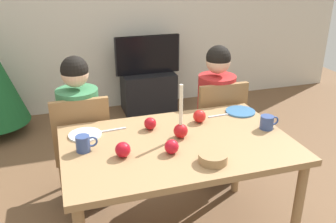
{
  "coord_description": "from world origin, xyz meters",
  "views": [
    {
      "loc": [
        -0.65,
        -1.89,
        1.8
      ],
      "look_at": [
        0.0,
        0.2,
        0.87
      ],
      "focal_mm": 39.26,
      "sensor_mm": 36.0,
      "label": 1
    }
  ],
  "objects_px": {
    "tv": "(148,55)",
    "person_left_child": "(81,135)",
    "chair_left": "(82,144)",
    "apple_far_edge": "(199,116)",
    "apple_near_candle": "(172,147)",
    "plate_right": "(240,112)",
    "apple_by_left_plate": "(123,150)",
    "dining_table": "(178,154)",
    "plate_left": "(85,135)",
    "person_right_child": "(215,118)",
    "candle_centerpiece": "(181,127)",
    "mug_right": "(267,122)",
    "chair_right": "(216,125)",
    "apple_by_right_mug": "(150,124)",
    "bowl_walnuts": "(213,158)",
    "tv_stand": "(149,92)",
    "mug_left": "(84,143)"
  },
  "relations": [
    {
      "from": "mug_right",
      "to": "apple_far_edge",
      "type": "bearing_deg",
      "value": 149.3
    },
    {
      "from": "apple_near_candle",
      "to": "candle_centerpiece",
      "type": "bearing_deg",
      "value": 56.46
    },
    {
      "from": "person_right_child",
      "to": "plate_right",
      "type": "relative_size",
      "value": 5.48
    },
    {
      "from": "tv",
      "to": "plate_right",
      "type": "bearing_deg",
      "value": -84.82
    },
    {
      "from": "person_left_child",
      "to": "person_right_child",
      "type": "relative_size",
      "value": 1.0
    },
    {
      "from": "mug_left",
      "to": "mug_right",
      "type": "bearing_deg",
      "value": -2.58
    },
    {
      "from": "tv_stand",
      "to": "apple_far_edge",
      "type": "relative_size",
      "value": 7.33
    },
    {
      "from": "chair_left",
      "to": "person_left_child",
      "type": "distance_m",
      "value": 0.07
    },
    {
      "from": "tv",
      "to": "apple_far_edge",
      "type": "height_order",
      "value": "tv"
    },
    {
      "from": "mug_left",
      "to": "mug_right",
      "type": "relative_size",
      "value": 0.97
    },
    {
      "from": "candle_centerpiece",
      "to": "mug_right",
      "type": "xyz_separation_m",
      "value": [
        0.58,
        -0.05,
        -0.03
      ]
    },
    {
      "from": "chair_left",
      "to": "mug_left",
      "type": "relative_size",
      "value": 7.07
    },
    {
      "from": "tv_stand",
      "to": "mug_left",
      "type": "relative_size",
      "value": 5.03
    },
    {
      "from": "dining_table",
      "to": "chair_left",
      "type": "xyz_separation_m",
      "value": [
        -0.54,
        0.61,
        -0.15
      ]
    },
    {
      "from": "plate_right",
      "to": "bowl_walnuts",
      "type": "bearing_deg",
      "value": -129.15
    },
    {
      "from": "bowl_walnuts",
      "to": "apple_by_left_plate",
      "type": "bearing_deg",
      "value": 155.59
    },
    {
      "from": "person_left_child",
      "to": "apple_by_left_plate",
      "type": "bearing_deg",
      "value": -75.49
    },
    {
      "from": "mug_left",
      "to": "candle_centerpiece",
      "type": "bearing_deg",
      "value": -0.26
    },
    {
      "from": "chair_left",
      "to": "tv",
      "type": "relative_size",
      "value": 1.14
    },
    {
      "from": "tv",
      "to": "chair_right",
      "type": "bearing_deg",
      "value": -85.13
    },
    {
      "from": "dining_table",
      "to": "tv_stand",
      "type": "relative_size",
      "value": 2.19
    },
    {
      "from": "tv",
      "to": "apple_near_candle",
      "type": "height_order",
      "value": "tv"
    },
    {
      "from": "tv",
      "to": "apple_far_edge",
      "type": "bearing_deg",
      "value": -94.66
    },
    {
      "from": "plate_right",
      "to": "chair_left",
      "type": "bearing_deg",
      "value": 164.67
    },
    {
      "from": "plate_left",
      "to": "plate_right",
      "type": "height_order",
      "value": "same"
    },
    {
      "from": "person_left_child",
      "to": "tv",
      "type": "height_order",
      "value": "person_left_child"
    },
    {
      "from": "candle_centerpiece",
      "to": "apple_by_left_plate",
      "type": "distance_m",
      "value": 0.41
    },
    {
      "from": "tv_stand",
      "to": "bowl_walnuts",
      "type": "distance_m",
      "value": 2.66
    },
    {
      "from": "person_left_child",
      "to": "person_right_child",
      "type": "xyz_separation_m",
      "value": [
        1.09,
        0.0,
        0.0
      ]
    },
    {
      "from": "person_right_child",
      "to": "bowl_walnuts",
      "type": "bearing_deg",
      "value": -115.44
    },
    {
      "from": "chair_right",
      "to": "bowl_walnuts",
      "type": "relative_size",
      "value": 5.56
    },
    {
      "from": "tv",
      "to": "person_left_child",
      "type": "bearing_deg",
      "value": -119.6
    },
    {
      "from": "candle_centerpiece",
      "to": "apple_by_right_mug",
      "type": "distance_m",
      "value": 0.23
    },
    {
      "from": "mug_right",
      "to": "person_left_child",
      "type": "bearing_deg",
      "value": 151.1
    },
    {
      "from": "plate_left",
      "to": "apple_by_right_mug",
      "type": "relative_size",
      "value": 2.53
    },
    {
      "from": "plate_right",
      "to": "apple_near_candle",
      "type": "bearing_deg",
      "value": -147.46
    },
    {
      "from": "bowl_walnuts",
      "to": "apple_by_right_mug",
      "type": "relative_size",
      "value": 1.99
    },
    {
      "from": "chair_right",
      "to": "person_right_child",
      "type": "xyz_separation_m",
      "value": [
        0.0,
        0.03,
        0.06
      ]
    },
    {
      "from": "dining_table",
      "to": "plate_left",
      "type": "height_order",
      "value": "plate_left"
    },
    {
      "from": "dining_table",
      "to": "apple_far_edge",
      "type": "relative_size",
      "value": 16.03
    },
    {
      "from": "dining_table",
      "to": "apple_far_edge",
      "type": "height_order",
      "value": "apple_far_edge"
    },
    {
      "from": "person_right_child",
      "to": "bowl_walnuts",
      "type": "distance_m",
      "value": 1.05
    },
    {
      "from": "tv",
      "to": "apple_far_edge",
      "type": "relative_size",
      "value": 9.05
    },
    {
      "from": "person_right_child",
      "to": "apple_far_edge",
      "type": "relative_size",
      "value": 13.42
    },
    {
      "from": "dining_table",
      "to": "person_left_child",
      "type": "xyz_separation_m",
      "value": [
        -0.54,
        0.64,
        -0.1
      ]
    },
    {
      "from": "person_right_child",
      "to": "apple_by_left_plate",
      "type": "distance_m",
      "value": 1.18
    },
    {
      "from": "plate_right",
      "to": "apple_by_left_plate",
      "type": "xyz_separation_m",
      "value": [
        -0.94,
        -0.38,
        0.04
      ]
    },
    {
      "from": "chair_right",
      "to": "mug_right",
      "type": "relative_size",
      "value": 6.88
    },
    {
      "from": "plate_left",
      "to": "bowl_walnuts",
      "type": "bearing_deg",
      "value": -40.35
    },
    {
      "from": "apple_near_candle",
      "to": "chair_right",
      "type": "bearing_deg",
      "value": 49.43
    }
  ]
}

